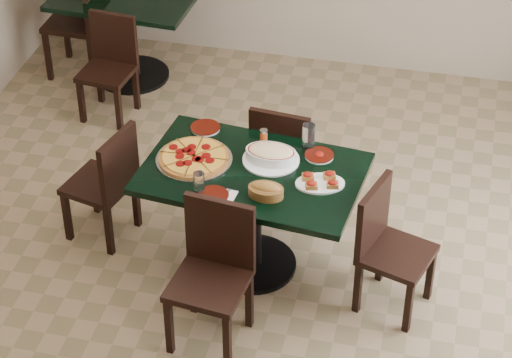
% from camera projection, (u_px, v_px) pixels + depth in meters
% --- Properties ---
extents(floor, '(5.50, 5.50, 0.00)m').
position_uv_depth(floor, '(258.00, 276.00, 6.27)').
color(floor, '#81694A').
rests_on(floor, ground).
extents(room_shell, '(5.50, 5.50, 5.50)m').
position_uv_depth(room_shell, '(463.00, 2.00, 6.73)').
color(room_shell, silver).
rests_on(room_shell, floor).
extents(main_table, '(1.37, 0.96, 0.75)m').
position_uv_depth(main_table, '(253.00, 195.00, 6.01)').
color(main_table, black).
rests_on(main_table, floor).
extents(back_table, '(1.13, 0.85, 0.75)m').
position_uv_depth(back_table, '(128.00, 19.00, 7.90)').
color(back_table, black).
rests_on(back_table, floor).
extents(chair_far, '(0.44, 0.44, 0.86)m').
position_uv_depth(chair_far, '(284.00, 154.00, 6.51)').
color(chair_far, black).
rests_on(chair_far, floor).
extents(chair_near, '(0.46, 0.46, 0.89)m').
position_uv_depth(chair_near, '(214.00, 266.00, 5.61)').
color(chair_near, black).
rests_on(chair_near, floor).
extents(chair_right, '(0.48, 0.48, 0.83)m').
position_uv_depth(chair_right, '(386.00, 242.00, 5.83)').
color(chair_right, black).
rests_on(chair_right, floor).
extents(chair_left, '(0.46, 0.46, 0.82)m').
position_uv_depth(chair_left, '(108.00, 180.00, 6.32)').
color(chair_left, black).
rests_on(chair_left, floor).
extents(back_chair_near, '(0.41, 0.41, 0.80)m').
position_uv_depth(back_chair_near, '(110.00, 61.00, 7.54)').
color(back_chair_near, black).
rests_on(back_chair_near, floor).
extents(back_chair_left, '(0.45, 0.45, 0.95)m').
position_uv_depth(back_chair_left, '(85.00, 14.00, 7.95)').
color(back_chair_left, black).
rests_on(back_chair_left, floor).
extents(pepperoni_pizza, '(0.46, 0.46, 0.04)m').
position_uv_depth(pepperoni_pizza, '(194.00, 158.00, 5.98)').
color(pepperoni_pizza, silver).
rests_on(pepperoni_pizza, main_table).
extents(lasagna_casserole, '(0.34, 0.34, 0.09)m').
position_uv_depth(lasagna_casserole, '(271.00, 154.00, 5.96)').
color(lasagna_casserole, white).
rests_on(lasagna_casserole, main_table).
extents(bread_basket, '(0.21, 0.15, 0.09)m').
position_uv_depth(bread_basket, '(266.00, 190.00, 5.68)').
color(bread_basket, brown).
rests_on(bread_basket, main_table).
extents(bruschetta_platter, '(0.33, 0.27, 0.05)m').
position_uv_depth(bruschetta_platter, '(320.00, 181.00, 5.78)').
color(bruschetta_platter, white).
rests_on(bruschetta_platter, main_table).
extents(side_plate_near, '(0.18, 0.18, 0.02)m').
position_uv_depth(side_plate_near, '(213.00, 195.00, 5.70)').
color(side_plate_near, white).
rests_on(side_plate_near, main_table).
extents(side_plate_far_r, '(0.18, 0.18, 0.03)m').
position_uv_depth(side_plate_far_r, '(319.00, 155.00, 6.01)').
color(side_plate_far_r, white).
rests_on(side_plate_far_r, main_table).
extents(side_plate_far_l, '(0.19, 0.19, 0.02)m').
position_uv_depth(side_plate_far_l, '(205.00, 128.00, 6.25)').
color(side_plate_far_l, white).
rests_on(side_plate_far_l, main_table).
extents(napkin_setting, '(0.16, 0.16, 0.01)m').
position_uv_depth(napkin_setting, '(222.00, 196.00, 5.70)').
color(napkin_setting, white).
rests_on(napkin_setting, main_table).
extents(water_glass_a, '(0.08, 0.08, 0.17)m').
position_uv_depth(water_glass_a, '(309.00, 137.00, 6.04)').
color(water_glass_a, white).
rests_on(water_glass_a, main_table).
extents(water_glass_b, '(0.06, 0.06, 0.14)m').
position_uv_depth(water_glass_b, '(199.00, 183.00, 5.69)').
color(water_glass_b, white).
rests_on(water_glass_b, main_table).
extents(pepper_shaker, '(0.05, 0.05, 0.08)m').
position_uv_depth(pepper_shaker, '(264.00, 136.00, 6.12)').
color(pepper_shaker, '#AC3712').
rests_on(pepper_shaker, main_table).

